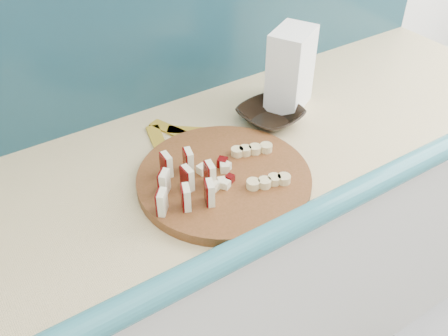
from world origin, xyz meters
name	(u,v)px	position (x,y,z in m)	size (l,w,h in m)	color
kitchen_counter	(186,287)	(0.10, 1.50, 0.46)	(2.20, 0.63, 0.91)	silver
backsplash	(114,27)	(0.10, 1.79, 1.16)	(2.20, 0.02, 0.50)	teal
cutting_board	(224,179)	(0.16, 1.39, 0.92)	(0.40, 0.40, 0.02)	#4B2B10
apple_wedges	(184,181)	(0.06, 1.39, 0.96)	(0.16, 0.17, 0.05)	beige
apple_chunks	(214,174)	(0.14, 1.40, 0.94)	(0.06, 0.06, 0.02)	beige
banana_slices	(260,165)	(0.25, 1.37, 0.94)	(0.13, 0.17, 0.02)	#D0BA7F
brown_bowl	(270,116)	(0.41, 1.54, 0.93)	(0.16, 0.16, 0.04)	black
flour_bag	(290,69)	(0.50, 1.58, 1.02)	(0.13, 0.09, 0.22)	white
banana_peel	(177,135)	(0.16, 1.62, 0.91)	(0.21, 0.18, 0.01)	#B79223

